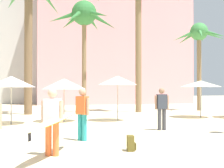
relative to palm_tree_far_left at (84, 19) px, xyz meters
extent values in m
cube|color=pink|center=(5.31, 14.62, 0.32)|extent=(17.08, 10.72, 14.16)
cylinder|color=brown|center=(0.00, -0.01, -3.18)|extent=(0.32, 0.32, 7.16)
sphere|color=#2D6B33|center=(0.00, -0.01, 0.40)|extent=(1.80, 1.80, 1.80)
cone|color=#2D6B33|center=(1.44, 0.18, -0.07)|extent=(2.19, 0.68, 1.31)
cone|color=#2D6B33|center=(0.85, 1.20, 0.01)|extent=(1.58, 2.03, 1.16)
cone|color=#2D6B33|center=(-0.80, 1.23, 0.01)|extent=(1.54, 2.06, 1.15)
cone|color=#2D6B33|center=(-1.48, 0.12, 0.04)|extent=(2.24, 0.60, 1.11)
cone|color=#2D6B33|center=(-0.82, -1.16, -0.13)|extent=(1.56, 1.95, 1.42)
cone|color=#2D6B33|center=(0.72, -1.33, 0.08)|extent=(1.41, 2.14, 1.04)
cylinder|color=brown|center=(-3.86, -1.14, -2.29)|extent=(0.52, 0.52, 8.93)
cylinder|color=brown|center=(3.78, -1.05, -1.98)|extent=(0.44, 0.44, 9.55)
cylinder|color=brown|center=(8.88, -0.59, -3.70)|extent=(0.34, 0.34, 6.11)
sphere|color=#387A3D|center=(8.88, -0.59, -0.65)|extent=(1.38, 1.38, 1.38)
cone|color=#387A3D|center=(10.11, -0.69, -0.92)|extent=(1.89, 0.46, 0.82)
cone|color=#387A3D|center=(9.65, 0.38, -0.88)|extent=(1.40, 1.66, 0.76)
cone|color=#387A3D|center=(8.42, 0.52, -1.01)|extent=(0.99, 1.81, 1.00)
cone|color=#387A3D|center=(7.70, -0.41, -1.02)|extent=(1.85, 0.57, 1.02)
cone|color=#387A3D|center=(8.41, -1.69, -1.03)|extent=(1.00, 1.79, 1.04)
cone|color=#387A3D|center=(9.56, -1.61, -0.96)|extent=(1.28, 1.71, 0.91)
cylinder|color=gray|center=(-1.98, -6.11, -5.65)|extent=(0.06, 0.06, 2.20)
cone|color=white|center=(-1.98, -6.11, -4.82)|extent=(2.22, 2.22, 0.53)
cylinder|color=gray|center=(-4.52, -6.69, -5.61)|extent=(0.06, 0.06, 2.28)
cone|color=white|center=(-4.52, -6.69, -4.73)|extent=(2.24, 2.24, 0.52)
cylinder|color=gray|center=(0.80, -6.37, -5.57)|extent=(0.06, 0.06, 2.36)
cone|color=white|center=(0.80, -6.37, -4.62)|extent=(2.04, 2.04, 0.46)
cylinder|color=gray|center=(6.00, -5.77, -5.67)|extent=(0.06, 0.06, 2.16)
cone|color=beige|center=(6.00, -5.77, -4.78)|extent=(2.38, 2.38, 0.37)
cube|color=white|center=(0.09, -14.30, -6.75)|extent=(2.05, 1.45, 0.01)
cube|color=brown|center=(-0.90, -14.00, -6.54)|extent=(0.23, 0.33, 0.42)
cube|color=#453A16|center=(-0.78, -14.02, -6.63)|extent=(0.09, 0.22, 0.18)
cylinder|color=orange|center=(-3.09, -14.06, -6.32)|extent=(0.22, 0.22, 0.86)
cylinder|color=orange|center=(-2.91, -14.15, -6.32)|extent=(0.22, 0.22, 0.86)
cube|color=white|center=(-3.00, -14.11, -5.60)|extent=(0.46, 0.38, 0.58)
sphere|color=#D1A889|center=(-3.00, -14.11, -5.18)|extent=(0.32, 0.32, 0.24)
cylinder|color=#D1A889|center=(-3.22, -13.99, -5.64)|extent=(0.13, 0.13, 0.55)
cylinder|color=#D1A889|center=(-2.78, -14.22, -5.64)|extent=(0.13, 0.13, 0.55)
ellipsoid|color=beige|center=(-3.00, -14.41, -5.85)|extent=(1.65, 2.65, 0.28)
ellipsoid|color=#B88B16|center=(-3.00, -14.41, -5.85)|extent=(1.67, 2.66, 0.26)
cube|color=black|center=(-3.53, -15.39, -6.06)|extent=(0.07, 0.11, 0.19)
cylinder|color=teal|center=(-1.87, -12.12, -6.33)|extent=(0.22, 0.22, 0.86)
cylinder|color=teal|center=(-1.99, -11.96, -6.33)|extent=(0.22, 0.22, 0.86)
cube|color=orange|center=(-1.93, -12.04, -5.60)|extent=(0.41, 0.45, 0.59)
sphere|color=tan|center=(-1.93, -12.04, -5.17)|extent=(0.34, 0.34, 0.24)
cylinder|color=tan|center=(-1.78, -12.25, -5.64)|extent=(0.14, 0.14, 0.56)
cylinder|color=tan|center=(-2.07, -11.84, -5.64)|extent=(0.14, 0.14, 0.56)
cylinder|color=tan|center=(-4.18, -14.81, -5.68)|extent=(0.12, 0.12, 0.56)
cylinder|color=#3D3D42|center=(1.49, -10.33, -6.32)|extent=(0.17, 0.17, 0.87)
cylinder|color=#3D3D42|center=(1.69, -10.34, -6.32)|extent=(0.17, 0.17, 0.87)
cube|color=#333842|center=(1.59, -10.33, -5.59)|extent=(0.41, 0.24, 0.59)
sphere|color=#936B51|center=(1.59, -10.33, -5.15)|extent=(0.25, 0.25, 0.24)
cylinder|color=#936B51|center=(1.34, -10.32, -5.62)|extent=(0.10, 0.10, 0.56)
cylinder|color=#936B51|center=(1.84, -10.34, -5.62)|extent=(0.10, 0.10, 0.56)
camera|label=1|loc=(-3.42, -22.00, -5.06)|focal=49.40mm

